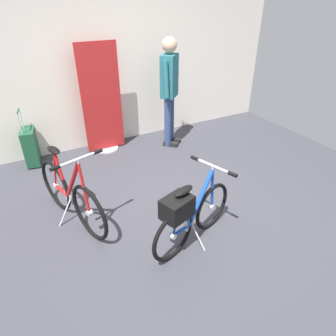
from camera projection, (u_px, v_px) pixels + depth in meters
ground_plane at (177, 216)px, 3.41m from camera, size 6.18×6.18×0.00m
back_wall at (101, 53)px, 4.43m from camera, size 6.18×0.10×2.87m
floor_banner_stand at (102, 106)px, 4.49m from camera, size 0.60×0.36×1.64m
folding_bike_foreground at (189, 214)px, 2.83m from camera, size 1.09×0.55×0.80m
display_bike_left at (71, 195)px, 3.17m from camera, size 0.55×1.27×0.92m
visitor_near_wall at (170, 87)px, 4.55m from camera, size 0.40×0.40×1.68m
rolling_suitcase at (31, 147)px, 4.31m from camera, size 0.24×0.39×0.83m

